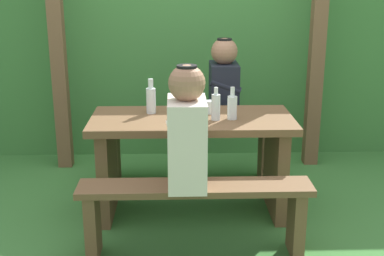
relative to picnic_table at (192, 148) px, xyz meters
name	(u,v)px	position (x,y,z in m)	size (l,w,h in m)	color
ground_plane	(192,211)	(0.00, 0.00, -0.49)	(12.00, 12.00, 0.00)	#397534
hedge_backdrop	(187,42)	(0.00, 1.69, 0.53)	(6.40, 0.88, 2.03)	#3C7A37
pergola_post_left	(57,44)	(-1.11, 0.97, 0.61)	(0.12, 0.12, 2.19)	brown
pergola_post_right	(317,43)	(1.11, 0.97, 0.61)	(0.12, 0.12, 2.19)	brown
picnic_table	(192,148)	(0.00, 0.00, 0.00)	(1.40, 0.64, 0.71)	brown
bench_near	(195,205)	(0.00, -0.60, -0.16)	(1.40, 0.24, 0.46)	brown
bench_far	(190,142)	(0.00, 0.60, -0.16)	(1.40, 0.24, 0.46)	brown
person_white_shirt	(187,131)	(-0.05, -0.60, 0.31)	(0.25, 0.35, 0.72)	silver
person_black_coat	(224,87)	(0.27, 0.60, 0.31)	(0.25, 0.35, 0.72)	black
drinking_glass	(210,107)	(0.13, 0.10, 0.27)	(0.08, 0.08, 0.09)	silver
bottle_left	(216,106)	(0.16, -0.07, 0.32)	(0.06, 0.06, 0.23)	silver
bottle_right	(151,99)	(-0.29, 0.12, 0.33)	(0.07, 0.07, 0.25)	silver
bottle_center	(232,107)	(0.27, -0.06, 0.31)	(0.07, 0.07, 0.22)	silver
cell_phone	(197,119)	(0.03, -0.06, 0.23)	(0.07, 0.14, 0.01)	black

